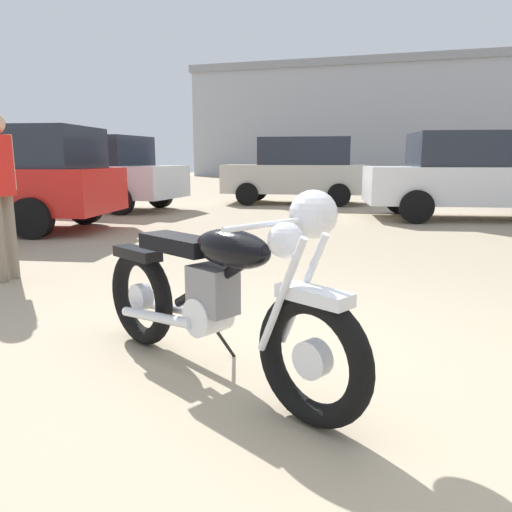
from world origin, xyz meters
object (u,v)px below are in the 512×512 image
object	(u,v)px
red_hatchback_near	(298,170)
vintage_motorcycle	(220,293)
white_estate_far	(83,170)
silver_sedan_mid	(491,173)

from	to	relation	value
red_hatchback_near	vintage_motorcycle	bearing A→B (deg)	92.21
vintage_motorcycle	white_estate_far	world-z (taller)	white_estate_far
vintage_motorcycle	red_hatchback_near	bearing A→B (deg)	128.14
vintage_motorcycle	white_estate_far	xyz separation A→B (m)	(-6.47, 8.09, 0.45)
vintage_motorcycle	red_hatchback_near	size ratio (longest dim) A/B	0.46
red_hatchback_near	silver_sedan_mid	size ratio (longest dim) A/B	0.82
silver_sedan_mid	white_estate_far	distance (m)	9.22
silver_sedan_mid	white_estate_far	world-z (taller)	same
vintage_motorcycle	red_hatchback_near	distance (m)	11.16
vintage_motorcycle	red_hatchback_near	xyz separation A→B (m)	(-1.69, 11.03, 0.43)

